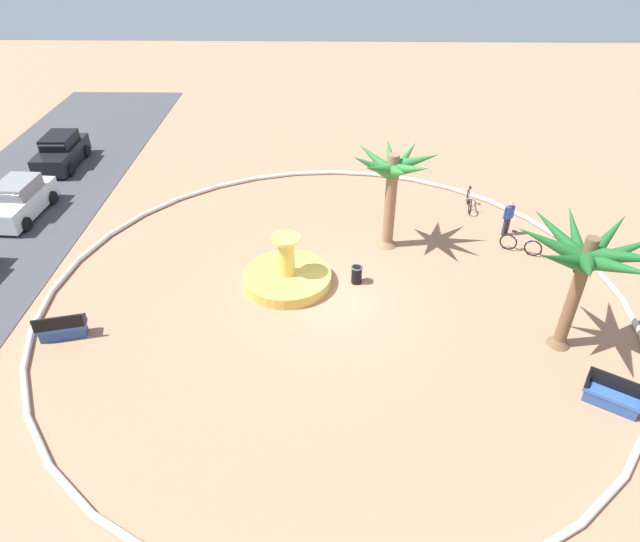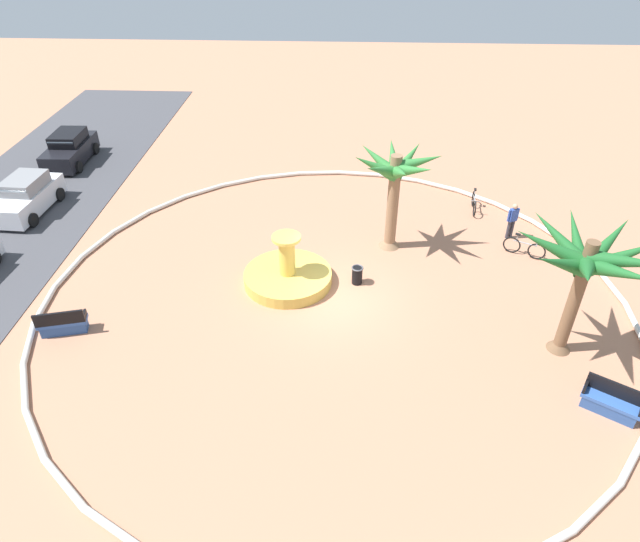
% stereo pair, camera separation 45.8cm
% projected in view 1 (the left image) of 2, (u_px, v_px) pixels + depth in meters
% --- Properties ---
extents(ground_plane, '(80.00, 80.00, 0.00)m').
position_uv_depth(ground_plane, '(334.00, 297.00, 20.45)').
color(ground_plane, tan).
extents(plaza_curb, '(21.33, 21.33, 0.20)m').
position_uv_depth(plaza_curb, '(334.00, 295.00, 20.39)').
color(plaza_curb, silver).
rests_on(plaza_curb, ground).
extents(fountain, '(3.36, 3.36, 2.07)m').
position_uv_depth(fountain, '(287.00, 276.00, 21.01)').
color(fountain, gold).
rests_on(fountain, ground).
extents(palm_tree_near_fountain, '(4.26, 4.41, 4.43)m').
position_uv_depth(palm_tree_near_fountain, '(588.00, 259.00, 16.38)').
color(palm_tree_near_fountain, brown).
rests_on(palm_tree_near_fountain, ground).
extents(palm_tree_by_curb, '(3.57, 3.59, 4.36)m').
position_uv_depth(palm_tree_by_curb, '(392.00, 175.00, 21.51)').
color(palm_tree_by_curb, '#8E6B4C').
rests_on(palm_tree_by_curb, ground).
extents(bench_east, '(1.27, 1.62, 1.00)m').
position_uv_depth(bench_east, '(612.00, 397.00, 16.03)').
color(bench_east, '#335BA8').
rests_on(bench_east, ground).
extents(bench_west, '(0.88, 1.67, 1.00)m').
position_uv_depth(bench_west, '(62.00, 329.00, 18.46)').
color(bench_west, '#335BA8').
rests_on(bench_west, ground).
extents(trash_bin, '(0.46, 0.46, 0.73)m').
position_uv_depth(trash_bin, '(357.00, 274.00, 20.99)').
color(trash_bin, black).
rests_on(trash_bin, ground).
extents(bicycle_red_frame, '(0.84, 1.56, 0.94)m').
position_uv_depth(bicycle_red_frame, '(520.00, 245.00, 22.70)').
color(bicycle_red_frame, black).
rests_on(bicycle_red_frame, ground).
extents(bicycle_by_lamppost, '(1.71, 0.44, 0.94)m').
position_uv_depth(bicycle_by_lamppost, '(469.00, 201.00, 25.80)').
color(bicycle_by_lamppost, black).
rests_on(bicycle_by_lamppost, ground).
extents(person_cyclist_helmet, '(0.31, 0.50, 1.63)m').
position_uv_depth(person_cyclist_helmet, '(508.00, 216.00, 23.55)').
color(person_cyclist_helmet, '#33333D').
rests_on(person_cyclist_helmet, ground).
extents(parked_car_third, '(4.08, 2.08, 1.67)m').
position_uv_depth(parked_car_third, '(19.00, 201.00, 25.00)').
color(parked_car_third, silver).
rests_on(parked_car_third, ground).
extents(parked_car_rightmost, '(4.04, 2.00, 1.67)m').
position_uv_depth(parked_car_rightmost, '(61.00, 152.00, 29.49)').
color(parked_car_rightmost, black).
rests_on(parked_car_rightmost, ground).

